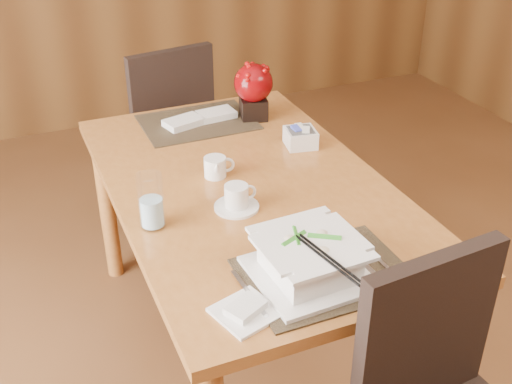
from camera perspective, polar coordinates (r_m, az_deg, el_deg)
name	(u,v)px	position (r m, az deg, el deg)	size (l,w,h in m)	color
dining_table	(249,208)	(2.24, -0.63, -1.41)	(0.90, 1.50, 0.75)	#A6652E
placemat_near	(325,274)	(1.78, 6.19, -7.26)	(0.45, 0.33, 0.01)	black
placemat_far	(198,122)	(2.65, -5.20, 6.20)	(0.45, 0.33, 0.01)	black
soup_setting	(310,260)	(1.73, 4.79, -6.02)	(0.31, 0.31, 0.12)	white
coffee_cup	(236,199)	(2.04, -1.75, -0.59)	(0.14, 0.14, 0.08)	white
water_glass	(151,201)	(1.95, -9.31, -0.81)	(0.08, 0.08, 0.18)	white
creamer_jug	(215,167)	(2.23, -3.66, 2.23)	(0.10, 0.10, 0.07)	white
sugar_caddy	(301,138)	(2.44, 3.98, 4.83)	(0.11, 0.11, 0.07)	white
berry_decor	(253,88)	(2.64, -0.23, 9.23)	(0.16, 0.16, 0.23)	black
napkins_far	(202,118)	(2.65, -4.78, 6.61)	(0.30, 0.11, 0.03)	silver
bread_plate	(246,312)	(1.64, -0.92, -10.63)	(0.15, 0.15, 0.01)	white
far_chair	(165,125)	(3.20, -8.12, 5.93)	(0.50, 0.50, 0.94)	black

